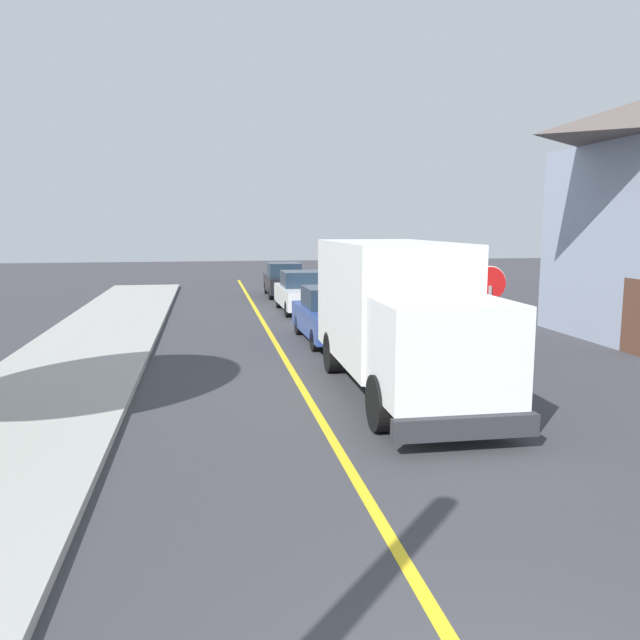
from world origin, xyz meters
The scene contains 7 objects.
centre_line_yellow centered at (0.00, 10.00, 0.00)m, with size 0.16×56.00×0.01m, color gold.
box_truck centered at (1.99, 9.46, 1.77)m, with size 2.49×7.21×3.20m.
parked_car_near centered at (1.74, 15.54, 0.79)m, with size 1.90×4.44×1.67m.
parked_car_mid centered at (1.84, 22.33, 0.79)m, with size 1.86×4.43×1.67m.
parked_car_far centered at (1.82, 28.23, 0.79)m, with size 1.87×4.43×1.67m.
parked_van_across centered at (5.20, 15.37, 0.79)m, with size 1.99×4.47×1.67m.
stop_sign centered at (4.32, 10.02, 1.86)m, with size 0.80×0.10×2.65m.
Camera 1 is at (-2.00, -3.42, 3.58)m, focal length 35.61 mm.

